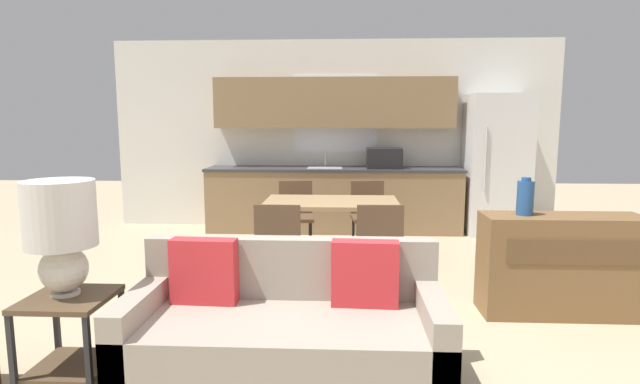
# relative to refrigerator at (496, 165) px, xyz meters

# --- Properties ---
(wall_back) EXTENTS (6.40, 0.07, 2.70)m
(wall_back) POSITION_rel_refrigerator_xyz_m (-2.23, 0.39, 0.40)
(wall_back) COLOR silver
(wall_back) RESTS_ON ground_plane
(kitchen_counter) EXTENTS (3.56, 0.65, 2.15)m
(kitchen_counter) POSITION_rel_refrigerator_xyz_m (-2.22, 0.09, -0.11)
(kitchen_counter) COLOR #8E704C
(kitchen_counter) RESTS_ON ground_plane
(refrigerator) EXTENTS (0.81, 0.71, 1.91)m
(refrigerator) POSITION_rel_refrigerator_xyz_m (0.00, 0.00, 0.00)
(refrigerator) COLOR white
(refrigerator) RESTS_ON ground_plane
(dining_table) EXTENTS (1.36, 0.81, 0.74)m
(dining_table) POSITION_rel_refrigerator_xyz_m (-2.21, -1.90, -0.28)
(dining_table) COLOR tan
(dining_table) RESTS_ON ground_plane
(couch) EXTENTS (1.81, 0.80, 0.84)m
(couch) POSITION_rel_refrigerator_xyz_m (-2.41, -4.14, -0.62)
(couch) COLOR #3D2D1E
(couch) RESTS_ON ground_plane
(side_table) EXTENTS (0.47, 0.47, 0.54)m
(side_table) POSITION_rel_refrigerator_xyz_m (-3.67, -4.23, -0.59)
(side_table) COLOR brown
(side_table) RESTS_ON ground_plane
(table_lamp) EXTENTS (0.40, 0.40, 0.67)m
(table_lamp) POSITION_rel_refrigerator_xyz_m (-3.71, -4.20, -0.01)
(table_lamp) COLOR silver
(table_lamp) RESTS_ON side_table
(credenza) EXTENTS (1.25, 0.42, 0.81)m
(credenza) POSITION_rel_refrigerator_xyz_m (-0.34, -2.98, -0.55)
(credenza) COLOR brown
(credenza) RESTS_ON ground_plane
(vase) EXTENTS (0.13, 0.13, 0.30)m
(vase) POSITION_rel_refrigerator_xyz_m (-0.65, -2.97, -0.00)
(vase) COLOR #234C84
(vase) RESTS_ON credenza
(dining_chair_far_left) EXTENTS (0.46, 0.46, 0.84)m
(dining_chair_far_left) POSITION_rel_refrigerator_xyz_m (-2.65, -1.16, -0.48)
(dining_chair_far_left) COLOR brown
(dining_chair_far_left) RESTS_ON ground_plane
(dining_chair_near_left) EXTENTS (0.43, 0.43, 0.84)m
(dining_chair_near_left) POSITION_rel_refrigerator_xyz_m (-2.65, -2.65, -0.48)
(dining_chair_near_left) COLOR brown
(dining_chair_near_left) RESTS_ON ground_plane
(dining_chair_far_right) EXTENTS (0.47, 0.47, 0.84)m
(dining_chair_far_right) POSITION_rel_refrigerator_xyz_m (-1.79, -1.12, -0.48)
(dining_chair_far_right) COLOR brown
(dining_chair_far_right) RESTS_ON ground_plane
(dining_chair_near_right) EXTENTS (0.43, 0.43, 0.84)m
(dining_chair_near_right) POSITION_rel_refrigerator_xyz_m (-1.77, -2.62, -0.48)
(dining_chair_near_right) COLOR brown
(dining_chair_near_right) RESTS_ON ground_plane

